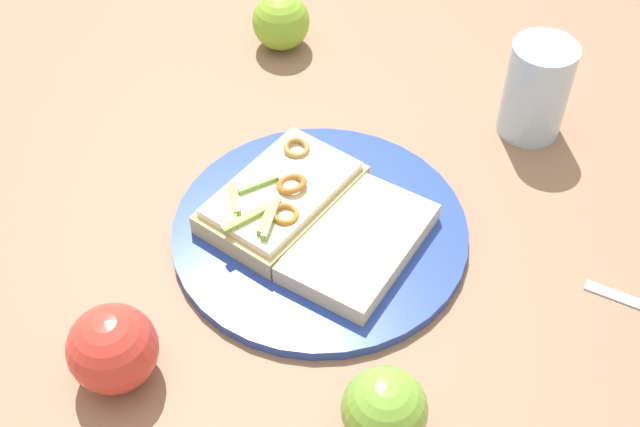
{
  "coord_description": "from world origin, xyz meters",
  "views": [
    {
      "loc": [
        -0.27,
        -0.46,
        0.62
      ],
      "look_at": [
        0.0,
        0.0,
        0.03
      ],
      "focal_mm": 46.43,
      "sensor_mm": 36.0,
      "label": 1
    }
  ],
  "objects_px": {
    "sandwich": "(282,196)",
    "bread_slice_side": "(359,242)",
    "apple_1": "(281,21)",
    "apple_2": "(113,349)",
    "apple_0": "(384,410)",
    "drinking_glass": "(536,89)",
    "plate": "(320,231)"
  },
  "relations": [
    {
      "from": "sandwich",
      "to": "bread_slice_side",
      "type": "bearing_deg",
      "value": -89.62
    },
    {
      "from": "apple_1",
      "to": "apple_2",
      "type": "bearing_deg",
      "value": -135.8
    },
    {
      "from": "sandwich",
      "to": "apple_1",
      "type": "height_order",
      "value": "apple_1"
    },
    {
      "from": "apple_0",
      "to": "apple_1",
      "type": "bearing_deg",
      "value": 69.58
    },
    {
      "from": "apple_0",
      "to": "drinking_glass",
      "type": "distance_m",
      "value": 0.41
    },
    {
      "from": "plate",
      "to": "apple_1",
      "type": "height_order",
      "value": "apple_1"
    },
    {
      "from": "plate",
      "to": "drinking_glass",
      "type": "height_order",
      "value": "drinking_glass"
    },
    {
      "from": "apple_0",
      "to": "drinking_glass",
      "type": "bearing_deg",
      "value": 32.92
    },
    {
      "from": "plate",
      "to": "bread_slice_side",
      "type": "relative_size",
      "value": 1.91
    },
    {
      "from": "apple_1",
      "to": "apple_2",
      "type": "height_order",
      "value": "apple_2"
    },
    {
      "from": "bread_slice_side",
      "to": "apple_1",
      "type": "xyz_separation_m",
      "value": [
        0.1,
        0.33,
        0.01
      ]
    },
    {
      "from": "drinking_glass",
      "to": "apple_1",
      "type": "bearing_deg",
      "value": 120.05
    },
    {
      "from": "apple_1",
      "to": "apple_2",
      "type": "xyz_separation_m",
      "value": [
        -0.35,
        -0.34,
        0.0
      ]
    },
    {
      "from": "plate",
      "to": "apple_1",
      "type": "xyz_separation_m",
      "value": [
        0.12,
        0.29,
        0.03
      ]
    },
    {
      "from": "apple_1",
      "to": "drinking_glass",
      "type": "height_order",
      "value": "drinking_glass"
    },
    {
      "from": "plate",
      "to": "sandwich",
      "type": "height_order",
      "value": "sandwich"
    },
    {
      "from": "apple_1",
      "to": "apple_2",
      "type": "distance_m",
      "value": 0.48
    },
    {
      "from": "sandwich",
      "to": "bread_slice_side",
      "type": "relative_size",
      "value": 1.23
    },
    {
      "from": "plate",
      "to": "apple_2",
      "type": "relative_size",
      "value": 3.81
    },
    {
      "from": "bread_slice_side",
      "to": "drinking_glass",
      "type": "height_order",
      "value": "drinking_glass"
    },
    {
      "from": "bread_slice_side",
      "to": "apple_2",
      "type": "xyz_separation_m",
      "value": [
        -0.24,
        -0.0,
        0.02
      ]
    },
    {
      "from": "apple_1",
      "to": "bread_slice_side",
      "type": "bearing_deg",
      "value": -107.07
    },
    {
      "from": "apple_1",
      "to": "drinking_glass",
      "type": "xyz_separation_m",
      "value": [
        0.16,
        -0.28,
        0.02
      ]
    },
    {
      "from": "sandwich",
      "to": "apple_2",
      "type": "bearing_deg",
      "value": -179.18
    },
    {
      "from": "bread_slice_side",
      "to": "apple_2",
      "type": "relative_size",
      "value": 1.99
    },
    {
      "from": "apple_0",
      "to": "drinking_glass",
      "type": "relative_size",
      "value": 0.63
    },
    {
      "from": "sandwich",
      "to": "drinking_glass",
      "type": "relative_size",
      "value": 1.69
    },
    {
      "from": "sandwich",
      "to": "apple_1",
      "type": "xyz_separation_m",
      "value": [
        0.14,
        0.25,
        0.01
      ]
    },
    {
      "from": "sandwich",
      "to": "drinking_glass",
      "type": "xyz_separation_m",
      "value": [
        0.3,
        -0.03,
        0.03
      ]
    },
    {
      "from": "plate",
      "to": "apple_1",
      "type": "bearing_deg",
      "value": 67.61
    },
    {
      "from": "bread_slice_side",
      "to": "drinking_glass",
      "type": "bearing_deg",
      "value": -14.42
    },
    {
      "from": "apple_2",
      "to": "drinking_glass",
      "type": "distance_m",
      "value": 0.51
    }
  ]
}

